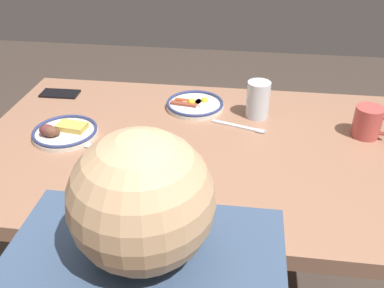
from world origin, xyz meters
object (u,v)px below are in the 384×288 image
at_px(plate_near_main, 64,132).
at_px(coffee_mug, 368,122).
at_px(fork_near, 111,150).
at_px(fork_far, 239,126).
at_px(cell_phone, 60,94).
at_px(plate_far_companion, 151,187).
at_px(drinking_glass, 258,101).
at_px(tea_spoon, 159,140).
at_px(plate_center_pancakes, 195,104).

distance_m(plate_near_main, coffee_mug, 0.97).
relative_size(fork_near, fork_far, 0.99).
distance_m(cell_phone, fork_far, 0.71).
relative_size(plate_far_companion, cell_phone, 1.72).
height_order(cell_phone, fork_near, cell_phone).
xyz_separation_m(drinking_glass, fork_near, (0.44, 0.28, -0.05)).
xyz_separation_m(drinking_glass, fork_far, (0.06, 0.09, -0.05)).
height_order(fork_near, tea_spoon, tea_spoon).
bearing_deg(tea_spoon, plate_center_pancakes, -108.53).
xyz_separation_m(plate_far_companion, drinking_glass, (-0.27, -0.47, 0.04)).
distance_m(plate_near_main, fork_near, 0.19).
height_order(coffee_mug, cell_phone, coffee_mug).
xyz_separation_m(plate_near_main, fork_near, (-0.18, 0.07, -0.01)).
distance_m(drinking_glass, fork_near, 0.53).
distance_m(plate_center_pancakes, fork_far, 0.21).
bearing_deg(fork_near, drinking_glass, -147.14).
distance_m(plate_far_companion, drinking_glass, 0.54).
distance_m(drinking_glass, fork_far, 0.12).
relative_size(plate_near_main, fork_far, 1.12).
bearing_deg(cell_phone, drinking_glass, 172.98).
xyz_separation_m(cell_phone, fork_far, (-0.70, 0.16, -0.00)).
relative_size(coffee_mug, fork_far, 0.63).
height_order(plate_far_companion, coffee_mug, coffee_mug).
relative_size(cell_phone, tea_spoon, 0.79).
height_order(plate_near_main, fork_near, plate_near_main).
height_order(fork_far, tea_spoon, tea_spoon).
bearing_deg(plate_center_pancakes, fork_near, 55.88).
xyz_separation_m(fork_near, fork_far, (-0.38, -0.20, -0.00)).
bearing_deg(tea_spoon, cell_phone, -32.78).
height_order(drinking_glass, tea_spoon, drinking_glass).
distance_m(plate_center_pancakes, drinking_glass, 0.23).
bearing_deg(plate_center_pancakes, drinking_glass, 170.56).
distance_m(plate_near_main, cell_phone, 0.33).
xyz_separation_m(coffee_mug, fork_far, (0.41, -0.00, -0.05)).
xyz_separation_m(fork_far, tea_spoon, (0.25, 0.12, 0.00)).
relative_size(fork_near, tea_spoon, 1.01).
bearing_deg(fork_near, fork_far, -152.63).
height_order(plate_far_companion, cell_phone, plate_far_companion).
bearing_deg(coffee_mug, fork_far, -0.16).
height_order(plate_far_companion, fork_near, plate_far_companion).
distance_m(plate_center_pancakes, coffee_mug, 0.59).
bearing_deg(fork_near, plate_near_main, -20.49).
bearing_deg(tea_spoon, fork_far, -153.24).
distance_m(plate_near_main, plate_far_companion, 0.42).
xyz_separation_m(plate_far_companion, fork_far, (-0.22, -0.38, -0.02)).
bearing_deg(tea_spoon, plate_far_companion, 96.84).
relative_size(plate_near_main, tea_spoon, 1.14).
bearing_deg(plate_near_main, fork_far, -166.70).
bearing_deg(fork_far, fork_near, 27.37).
xyz_separation_m(coffee_mug, fork_near, (0.79, 0.20, -0.05)).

